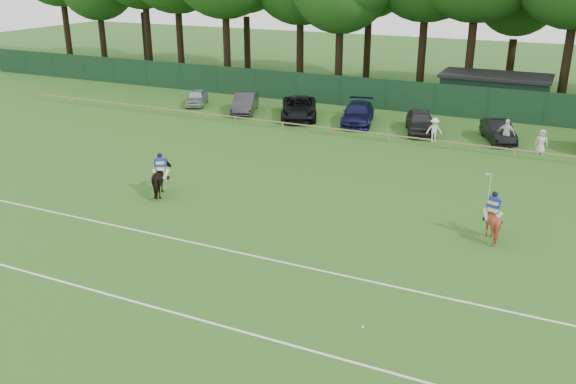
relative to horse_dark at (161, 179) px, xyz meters
The scene contains 20 objects.
ground 7.56m from the horse_dark, 25.12° to the right, with size 160.00×160.00×0.00m, color #1E4C14.
horse_dark is the anchor object (origin of this frame).
horse_chestnut 16.24m from the horse_dark, ahead, with size 1.30×1.47×1.61m, color maroon.
sedan_silver 21.38m from the horse_dark, 118.42° to the left, with size 1.52×3.79×1.29m, color #B2B5B7.
sedan_grey 18.88m from the horse_dark, 105.90° to the left, with size 1.64×4.70×1.55m, color #2B2C2E.
suv_black 18.27m from the horse_dark, 91.46° to the left, with size 2.64×5.73×1.59m, color black.
sedan_navy 19.05m from the horse_dark, 77.18° to the left, with size 2.17×5.33×1.55m, color #121339.
hatch_grey 20.14m from the horse_dark, 63.28° to the left, with size 1.88×4.67×1.59m, color #29292B.
estate_black 23.02m from the horse_dark, 51.42° to the left, with size 1.47×4.23×1.39m, color black.
spectator_left 19.16m from the horse_dark, 56.85° to the left, with size 1.05×0.61×1.63m, color white.
spectator_mid 22.32m from the horse_dark, 47.79° to the left, with size 1.13×0.47×1.92m, color silver.
spectator_right 23.61m from the horse_dark, 43.32° to the left, with size 0.75×0.49×1.54m, color silver.
rider_dark 0.76m from the horse_dark, 58.64° to the right, with size 0.87×0.63×1.41m.
rider_chestnut 16.25m from the horse_dark, ahead, with size 0.92×0.74×2.05m.
polo_ball 15.29m from the horse_dark, 28.68° to the right, with size 0.09×0.09×0.09m, color silver.
pitch_lines 9.58m from the horse_dark, 44.52° to the right, with size 60.00×5.10×0.01m.
pitch_rail 16.30m from the horse_dark, 65.33° to the left, with size 62.10×0.10×0.50m.
perimeter_fence 24.77m from the horse_dark, 74.06° to the left, with size 92.08×0.08×2.50m.
utility_shed 29.72m from the horse_dark, 64.48° to the left, with size 8.40×4.40×3.04m.
tree_row 33.02m from the horse_dark, 74.53° to the left, with size 96.00×12.00×21.00m, color #26561C, non-canonical shape.
Camera 1 is at (11.71, -20.74, 11.31)m, focal length 38.00 mm.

